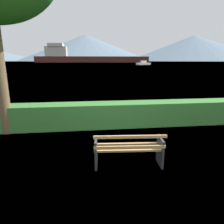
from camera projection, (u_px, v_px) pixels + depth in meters
ground_plane at (128, 164)px, 4.91m from camera, size 1400.00×1400.00×0.00m
water_surface at (86, 62)px, 299.32m from camera, size 620.00×620.00×0.00m
park_bench at (129, 149)px, 4.75m from camera, size 1.66×0.70×0.87m
hedge_row at (112, 115)px, 7.68m from camera, size 12.40×0.85×0.90m
cargo_ship_large at (84, 57)px, 217.10m from camera, size 120.05×19.66×19.35m
sailboat_mid at (143, 63)px, 107.70m from camera, size 8.13×4.78×2.30m
distant_hills at (103, 49)px, 547.24m from camera, size 939.70×411.53×68.82m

